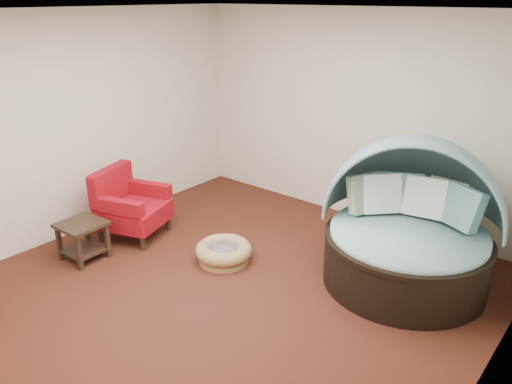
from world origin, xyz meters
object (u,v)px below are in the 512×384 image
Objects in this scene: canopy_daybed at (410,217)px; red_armchair at (130,206)px; side_table at (83,236)px; pet_basket at (224,252)px.

canopy_daybed reaches higher than red_armchair.
canopy_daybed is at bearing 32.63° from side_table.
pet_basket is at bearing -8.22° from red_armchair.
pet_basket is (-1.79, -1.00, -0.62)m from canopy_daybed.
side_table reaches higher than pet_basket.
red_armchair is 1.93× the size of side_table.
side_table is (0.08, -0.74, -0.11)m from red_armchair.
canopy_daybed is 2.32× the size of red_armchair.
red_armchair is 0.76m from side_table.
red_armchair reaches higher than pet_basket.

